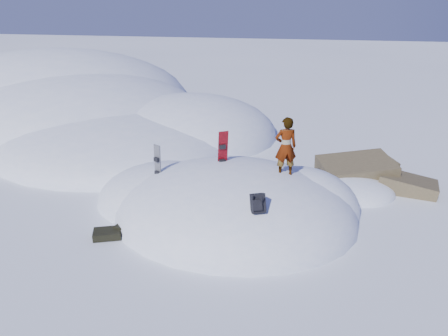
% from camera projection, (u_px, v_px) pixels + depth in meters
% --- Properties ---
extents(ground, '(120.00, 120.00, 0.00)m').
position_uv_depth(ground, '(234.00, 216.00, 12.65)').
color(ground, white).
rests_on(ground, ground).
extents(snow_mound, '(8.00, 6.00, 3.00)m').
position_uv_depth(snow_mound, '(230.00, 211.00, 12.90)').
color(snow_mound, white).
rests_on(snow_mound, ground).
extents(snow_ridge, '(21.50, 18.50, 6.40)m').
position_uv_depth(snow_ridge, '(79.00, 115.00, 23.63)').
color(snow_ridge, white).
rests_on(snow_ridge, ground).
extents(rock_outcrop, '(4.68, 4.41, 1.68)m').
position_uv_depth(rock_outcrop, '(359.00, 185.00, 14.68)').
color(rock_outcrop, brown).
rests_on(rock_outcrop, ground).
extents(snowboard_red, '(0.35, 0.32, 1.53)m').
position_uv_depth(snowboard_red, '(223.00, 155.00, 12.63)').
color(snowboard_red, red).
rests_on(snowboard_red, snow_mound).
extents(snowboard_dark, '(0.25, 0.23, 1.39)m').
position_uv_depth(snowboard_dark, '(158.00, 167.00, 12.69)').
color(snowboard_dark, black).
rests_on(snowboard_dark, snow_mound).
extents(backpack, '(0.46, 0.52, 0.55)m').
position_uv_depth(backpack, '(258.00, 203.00, 10.35)').
color(backpack, black).
rests_on(backpack, snow_mound).
extents(gear_pile, '(0.97, 0.76, 0.25)m').
position_uv_depth(gear_pile, '(110.00, 233.00, 11.47)').
color(gear_pile, black).
rests_on(gear_pile, ground).
extents(person, '(0.70, 0.57, 1.66)m').
position_uv_depth(person, '(286.00, 147.00, 11.80)').
color(person, slate).
rests_on(person, snow_mound).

